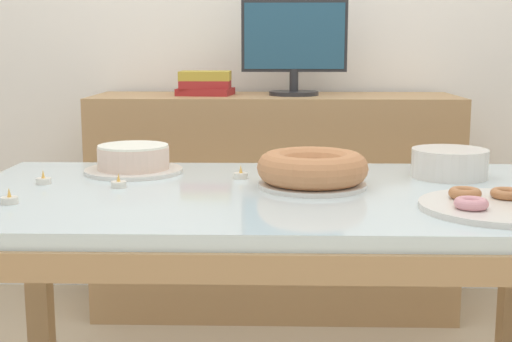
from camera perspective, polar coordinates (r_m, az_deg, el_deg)
name	(u,v)px	position (r m, az deg, el deg)	size (l,w,h in m)	color
dining_table	(272,225)	(1.83, 1.30, -4.35)	(1.62, 0.89, 0.74)	silver
sideboard	(273,204)	(2.97, 1.37, -2.62)	(1.47, 0.44, 0.90)	tan
computer_monitor	(293,48)	(2.90, 2.98, 9.81)	(0.42, 0.20, 0.38)	#262628
book_stack	(204,83)	(2.92, -4.16, 7.00)	(0.23, 0.20, 0.10)	maroon
cake_chocolate_round	(132,160)	(2.09, -9.90, 0.86)	(0.28, 0.28, 0.08)	silver
cake_golden_bundt	(311,170)	(1.85, 4.39, 0.11)	(0.29, 0.29, 0.09)	silver
pastry_platter	(499,205)	(1.68, 18.85, -2.58)	(0.36, 0.36, 0.04)	silver
plate_stack	(448,163)	(2.05, 15.10, 0.61)	(0.21, 0.21, 0.08)	silver
tealight_near_front	(239,175)	(1.97, -1.36, -0.32)	(0.04, 0.04, 0.04)	silver
tealight_near_cakes	(117,184)	(1.88, -11.07, -1.00)	(0.04, 0.04, 0.04)	silver
tealight_centre	(42,180)	(1.98, -16.78, -0.71)	(0.04, 0.04, 0.04)	silver
tealight_left_edge	(7,199)	(1.76, -19.27, -2.16)	(0.04, 0.04, 0.04)	silver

